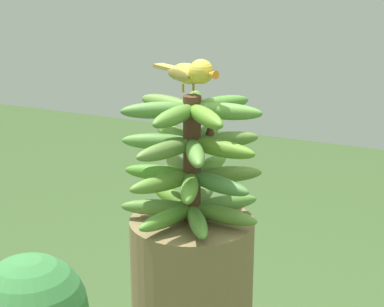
{
  "coord_description": "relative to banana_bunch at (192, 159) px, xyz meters",
  "views": [
    {
      "loc": [
        0.56,
        -1.24,
        1.57
      ],
      "look_at": [
        0.0,
        0.0,
        1.14
      ],
      "focal_mm": 64.58,
      "sensor_mm": 36.0,
      "label": 1
    }
  ],
  "objects": [
    {
      "name": "banana_bunch",
      "position": [
        0.0,
        0.0,
        0.0
      ],
      "size": [
        0.3,
        0.3,
        0.27
      ],
      "color": "#4C2D1E",
      "rests_on": "banana_tree"
    },
    {
      "name": "perched_bird",
      "position": [
        -0.01,
        0.03,
        0.18
      ],
      "size": [
        0.18,
        0.11,
        0.07
      ],
      "color": "#C68933",
      "rests_on": "banana_bunch"
    }
  ]
}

